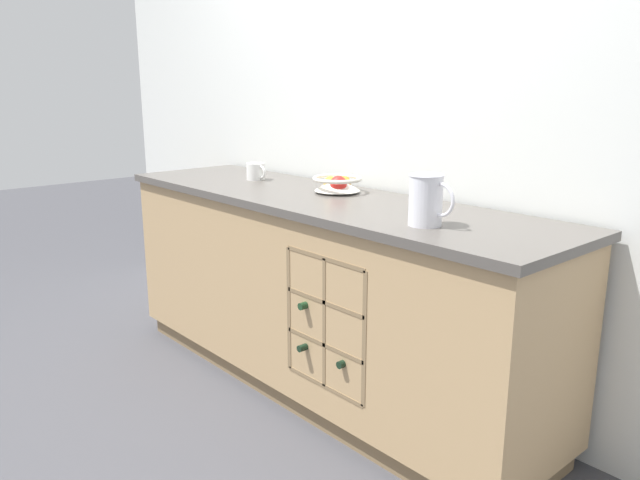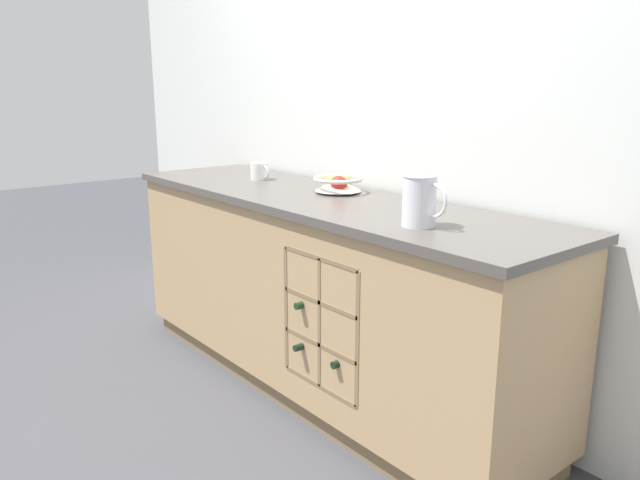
% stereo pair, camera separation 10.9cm
% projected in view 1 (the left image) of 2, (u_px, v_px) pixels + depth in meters
% --- Properties ---
extents(ground_plane, '(14.00, 14.00, 0.00)m').
position_uv_depth(ground_plane, '(320.00, 385.00, 2.95)').
color(ground_plane, '#424247').
extents(back_wall, '(4.70, 0.06, 2.55)m').
position_uv_depth(back_wall, '(379.00, 108.00, 2.87)').
color(back_wall, silver).
rests_on(back_wall, ground_plane).
extents(kitchen_island, '(2.34, 0.64, 0.91)m').
position_uv_depth(kitchen_island, '(320.00, 293.00, 2.83)').
color(kitchen_island, olive).
rests_on(kitchen_island, ground_plane).
extents(fruit_bowl, '(0.22, 0.22, 0.08)m').
position_uv_depth(fruit_bowl, '(337.00, 183.00, 2.79)').
color(fruit_bowl, silver).
rests_on(fruit_bowl, kitchen_island).
extents(white_pitcher, '(0.18, 0.12, 0.18)m').
position_uv_depth(white_pitcher, '(427.00, 199.00, 2.13)').
color(white_pitcher, white).
rests_on(white_pitcher, kitchen_island).
extents(ceramic_mug, '(0.13, 0.09, 0.08)m').
position_uv_depth(ceramic_mug, '(256.00, 172.00, 3.17)').
color(ceramic_mug, white).
rests_on(ceramic_mug, kitchen_island).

